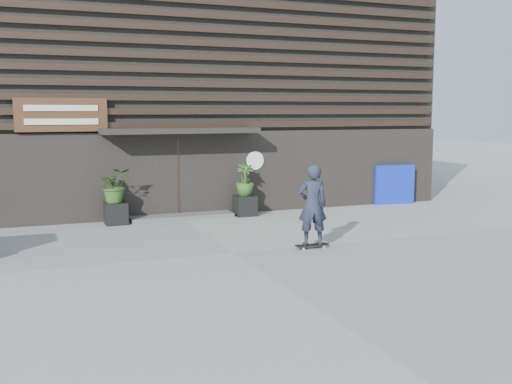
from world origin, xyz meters
name	(u,v)px	position (x,y,z in m)	size (l,w,h in m)	color
ground	(233,253)	(0.00, 0.00, 0.00)	(80.00, 80.00, 0.00)	gray
entrance_step	(181,216)	(0.00, 4.60, 0.06)	(3.00, 0.80, 0.12)	#4D4D4B
planter_pot_left	(116,213)	(-1.90, 4.40, 0.30)	(0.60, 0.60, 0.60)	black
bamboo_left	(115,185)	(-1.90, 4.40, 1.08)	(0.86, 0.75, 0.96)	#2D591E
planter_pot_right	(245,206)	(1.90, 4.40, 0.30)	(0.60, 0.60, 0.60)	black
bamboo_right	(245,180)	(1.90, 4.40, 1.08)	(0.54, 0.54, 0.96)	#2D591E
blue_tarp	(395,185)	(7.36, 4.70, 0.66)	(1.41, 0.12, 1.32)	#0D21AA
building	(143,87)	(0.00, 9.96, 3.99)	(18.00, 11.00, 8.00)	black
skateboarder	(312,205)	(1.80, -0.25, 1.00)	(0.78, 0.57, 1.92)	black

